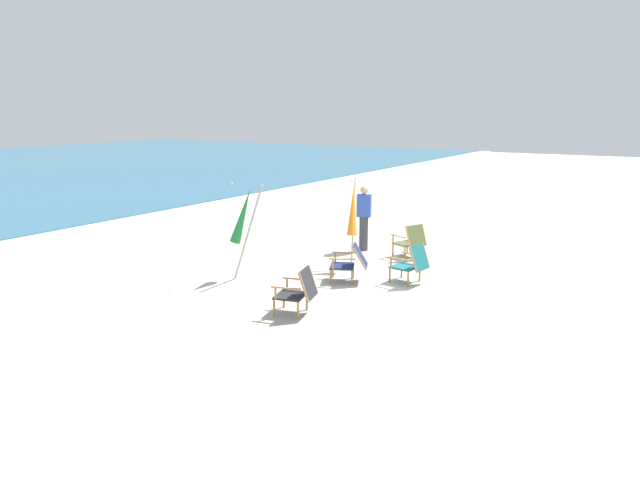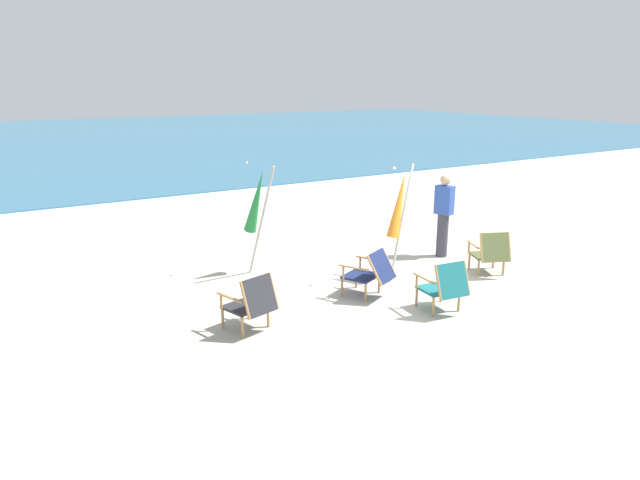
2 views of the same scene
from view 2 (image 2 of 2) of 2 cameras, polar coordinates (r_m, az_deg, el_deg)
name	(u,v)px [view 2 (image 2 of 2)]	position (r m, az deg, el deg)	size (l,w,h in m)	color
ground_plane	(436,298)	(9.40, 11.54, -5.69)	(80.00, 80.00, 0.00)	#B7AF9E
sea	(86,139)	(37.17, -22.38, 9.29)	(80.00, 40.00, 0.10)	#2D6684
surf_band	(211,195)	(17.64, -10.88, 4.40)	(80.00, 1.10, 0.06)	white
beach_chair_front_right	(491,252)	(10.60, 16.70, -1.14)	(0.80, 0.86, 0.82)	#515B33
beach_chair_far_center	(252,302)	(7.95, -6.85, -6.14)	(0.73, 0.80, 0.82)	#28282D
beach_chair_back_right	(370,272)	(9.17, 5.05, -3.17)	(0.85, 0.94, 0.78)	#19234C
beach_chair_back_left	(445,285)	(8.71, 12.35, -4.44)	(0.65, 0.74, 0.82)	#196066
umbrella_furled_orange	(399,205)	(9.85, 7.92, 3.45)	(0.78, 0.43, 2.02)	#B7B2A8
umbrella_furled_green	(257,202)	(10.00, -6.36, 3.75)	(0.40, 0.74, 2.03)	#B7B2A8
person_near_chairs	(443,215)	(11.42, 12.25, 2.45)	(0.29, 0.38, 1.63)	#383842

